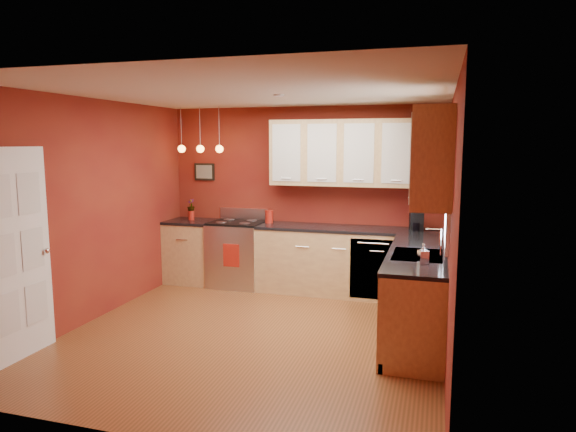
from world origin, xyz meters
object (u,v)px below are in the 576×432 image
(red_canister, at_px, (269,217))
(coffee_maker, at_px, (416,222))
(gas_range, at_px, (237,253))
(sink, at_px, (418,257))
(soap_pump, at_px, (423,254))

(red_canister, height_order, coffee_maker, coffee_maker)
(gas_range, bearing_deg, sink, -29.78)
(sink, distance_m, soap_pump, 0.44)
(sink, bearing_deg, coffee_maker, 93.18)
(gas_range, xyz_separation_m, sink, (2.62, -1.50, 0.43))
(gas_range, distance_m, sink, 3.05)
(gas_range, bearing_deg, red_canister, 9.72)
(coffee_maker, relative_size, soap_pump, 1.29)
(coffee_maker, height_order, soap_pump, coffee_maker)
(sink, bearing_deg, gas_range, 150.22)
(red_canister, xyz_separation_m, soap_pump, (2.22, -1.99, 0.00))
(red_canister, height_order, soap_pump, soap_pump)
(sink, height_order, coffee_maker, sink)
(sink, relative_size, coffee_maker, 2.78)
(red_canister, distance_m, soap_pump, 2.98)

